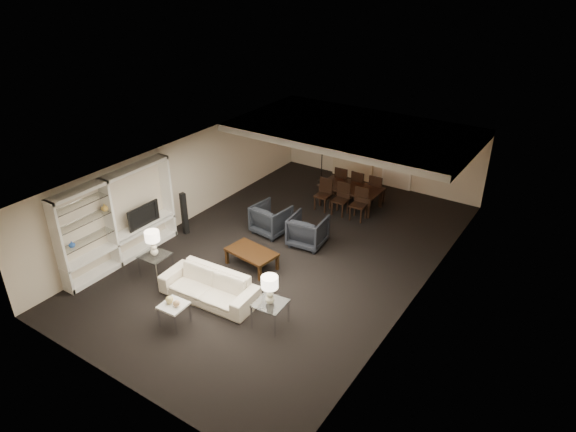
% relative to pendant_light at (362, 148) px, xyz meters
% --- Properties ---
extents(floor, '(11.00, 11.00, 0.00)m').
position_rel_pendant_light_xyz_m(floor, '(-0.30, -3.50, -1.92)').
color(floor, black).
rests_on(floor, ground).
extents(ceiling, '(7.00, 11.00, 0.02)m').
position_rel_pendant_light_xyz_m(ceiling, '(-0.30, -3.50, 0.58)').
color(ceiling, silver).
rests_on(ceiling, ground).
extents(wall_back, '(7.00, 0.02, 2.50)m').
position_rel_pendant_light_xyz_m(wall_back, '(-0.30, 2.00, -0.67)').
color(wall_back, beige).
rests_on(wall_back, ground).
extents(wall_front, '(7.00, 0.02, 2.50)m').
position_rel_pendant_light_xyz_m(wall_front, '(-0.30, -9.00, -0.67)').
color(wall_front, beige).
rests_on(wall_front, ground).
extents(wall_left, '(0.02, 11.00, 2.50)m').
position_rel_pendant_light_xyz_m(wall_left, '(-3.80, -3.50, -0.67)').
color(wall_left, beige).
rests_on(wall_left, ground).
extents(wall_right, '(0.02, 11.00, 2.50)m').
position_rel_pendant_light_xyz_m(wall_right, '(3.20, -3.50, -0.67)').
color(wall_right, beige).
rests_on(wall_right, ground).
extents(ceiling_soffit, '(7.00, 4.00, 0.20)m').
position_rel_pendant_light_xyz_m(ceiling_soffit, '(-0.30, 0.00, 0.48)').
color(ceiling_soffit, silver).
rests_on(ceiling_soffit, ceiling).
extents(curtains, '(1.50, 0.12, 2.40)m').
position_rel_pendant_light_xyz_m(curtains, '(-1.20, 1.92, -0.72)').
color(curtains, beige).
rests_on(curtains, wall_back).
extents(door, '(0.90, 0.05, 2.10)m').
position_rel_pendant_light_xyz_m(door, '(0.40, 1.97, -0.87)').
color(door, silver).
rests_on(door, wall_back).
extents(painting, '(0.95, 0.04, 0.65)m').
position_rel_pendant_light_xyz_m(painting, '(1.80, 1.96, -0.37)').
color(painting, '#142D38').
rests_on(painting, wall_back).
extents(media_unit, '(0.38, 3.40, 2.35)m').
position_rel_pendant_light_xyz_m(media_unit, '(-3.61, -6.10, -0.74)').
color(media_unit, white).
rests_on(media_unit, wall_left).
extents(pendant_light, '(0.52, 0.52, 0.24)m').
position_rel_pendant_light_xyz_m(pendant_light, '(0.00, 0.00, 0.00)').
color(pendant_light, '#D8591E').
rests_on(pendant_light, ceiling_soffit).
extents(sofa, '(2.33, 1.03, 0.67)m').
position_rel_pendant_light_xyz_m(sofa, '(-0.70, -6.13, -1.59)').
color(sofa, beige).
rests_on(sofa, floor).
extents(coffee_table, '(1.34, 0.89, 0.45)m').
position_rel_pendant_light_xyz_m(coffee_table, '(-0.70, -4.53, -1.70)').
color(coffee_table, black).
rests_on(coffee_table, floor).
extents(armchair_left, '(1.00, 1.02, 0.85)m').
position_rel_pendant_light_xyz_m(armchair_left, '(-1.30, -2.83, -1.50)').
color(armchair_left, black).
rests_on(armchair_left, floor).
extents(armchair_right, '(1.00, 1.03, 0.85)m').
position_rel_pendant_light_xyz_m(armchair_right, '(-0.10, -2.83, -1.50)').
color(armchair_right, black).
rests_on(armchair_right, floor).
extents(side_table_left, '(0.66, 0.66, 0.58)m').
position_rel_pendant_light_xyz_m(side_table_left, '(-2.40, -6.13, -1.63)').
color(side_table_left, silver).
rests_on(side_table_left, floor).
extents(side_table_right, '(0.67, 0.67, 0.58)m').
position_rel_pendant_light_xyz_m(side_table_right, '(1.00, -6.13, -1.63)').
color(side_table_right, silver).
rests_on(side_table_right, floor).
extents(table_lamp_left, '(0.39, 0.39, 0.65)m').
position_rel_pendant_light_xyz_m(table_lamp_left, '(-2.40, -6.13, -1.01)').
color(table_lamp_left, beige).
rests_on(table_lamp_left, side_table_left).
extents(table_lamp_right, '(0.37, 0.37, 0.65)m').
position_rel_pendant_light_xyz_m(table_lamp_right, '(1.00, -6.13, -1.01)').
color(table_lamp_right, '#EEEAC9').
rests_on(table_lamp_right, side_table_right).
extents(marble_table, '(0.55, 0.55, 0.52)m').
position_rel_pendant_light_xyz_m(marble_table, '(-0.70, -7.23, -1.66)').
color(marble_table, white).
rests_on(marble_table, floor).
extents(gold_gourd_a, '(0.17, 0.17, 0.17)m').
position_rel_pendant_light_xyz_m(gold_gourd_a, '(-0.80, -7.23, -1.31)').
color(gold_gourd_a, '#D4BE70').
rests_on(gold_gourd_a, marble_table).
extents(gold_gourd_b, '(0.15, 0.15, 0.15)m').
position_rel_pendant_light_xyz_m(gold_gourd_b, '(-0.60, -7.23, -1.32)').
color(gold_gourd_b, tan).
rests_on(gold_gourd_b, marble_table).
extents(television, '(0.99, 0.13, 0.57)m').
position_rel_pendant_light_xyz_m(television, '(-3.58, -5.42, -0.89)').
color(television, black).
rests_on(television, media_unit).
extents(vase_blue, '(0.15, 0.15, 0.16)m').
position_rel_pendant_light_xyz_m(vase_blue, '(-3.61, -7.44, -0.78)').
color(vase_blue, '#2854AF').
rests_on(vase_blue, media_unit).
extents(vase_amber, '(0.17, 0.17, 0.18)m').
position_rel_pendant_light_xyz_m(vase_amber, '(-3.61, -6.42, -0.27)').
color(vase_amber, gold).
rests_on(vase_amber, media_unit).
extents(floor_speaker, '(0.16, 0.16, 1.23)m').
position_rel_pendant_light_xyz_m(floor_speaker, '(-3.28, -4.19, -1.30)').
color(floor_speaker, black).
rests_on(floor_speaker, floor).
extents(dining_table, '(1.88, 1.07, 0.66)m').
position_rel_pendant_light_xyz_m(dining_table, '(-0.23, -0.14, -1.59)').
color(dining_table, black).
rests_on(dining_table, floor).
extents(chair_nl, '(0.46, 0.46, 0.97)m').
position_rel_pendant_light_xyz_m(chair_nl, '(-0.83, -0.79, -1.43)').
color(chair_nl, black).
rests_on(chair_nl, floor).
extents(chair_nm, '(0.46, 0.46, 0.97)m').
position_rel_pendant_light_xyz_m(chair_nm, '(-0.23, -0.79, -1.43)').
color(chair_nm, black).
rests_on(chair_nm, floor).
extents(chair_nr, '(0.48, 0.48, 0.97)m').
position_rel_pendant_light_xyz_m(chair_nr, '(0.37, -0.79, -1.43)').
color(chair_nr, black).
rests_on(chair_nr, floor).
extents(chair_fl, '(0.48, 0.48, 0.97)m').
position_rel_pendant_light_xyz_m(chair_fl, '(-0.83, 0.51, -1.43)').
color(chair_fl, black).
rests_on(chair_fl, floor).
extents(chair_fm, '(0.47, 0.47, 0.97)m').
position_rel_pendant_light_xyz_m(chair_fm, '(-0.23, 0.51, -1.43)').
color(chair_fm, black).
rests_on(chair_fm, floor).
extents(chair_fr, '(0.46, 0.46, 0.97)m').
position_rel_pendant_light_xyz_m(chair_fr, '(0.37, 0.51, -1.43)').
color(chair_fr, black).
rests_on(chair_fr, floor).
extents(floor_lamp, '(0.28, 0.28, 1.80)m').
position_rel_pendant_light_xyz_m(floor_lamp, '(-1.94, 1.04, -1.02)').
color(floor_lamp, black).
rests_on(floor_lamp, floor).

